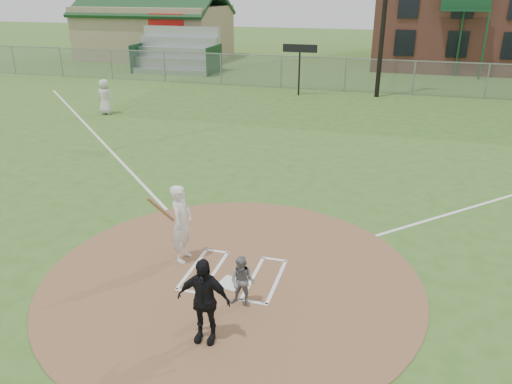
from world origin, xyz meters
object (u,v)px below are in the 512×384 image
(catcher, at_px, (242,282))
(umpire, at_px, (204,300))
(ondeck_player, at_px, (105,97))
(home_plate, at_px, (231,283))
(batter_at_plate, at_px, (182,223))

(catcher, bearing_deg, umpire, -104.65)
(catcher, xyz_separation_m, ondeck_player, (-11.51, 13.83, 0.30))
(catcher, relative_size, umpire, 0.65)
(catcher, relative_size, ondeck_player, 0.63)
(home_plate, distance_m, umpire, 2.03)
(catcher, xyz_separation_m, umpire, (-0.35, -1.20, 0.29))
(umpire, bearing_deg, home_plate, 91.28)
(batter_at_plate, bearing_deg, umpire, -59.09)
(home_plate, relative_size, umpire, 0.29)
(catcher, distance_m, umpire, 1.28)
(home_plate, height_order, ondeck_player, ondeck_player)
(umpire, bearing_deg, batter_at_plate, 118.26)
(umpire, height_order, ondeck_player, ondeck_player)
(ondeck_player, bearing_deg, batter_at_plate, 126.39)
(home_plate, height_order, catcher, catcher)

